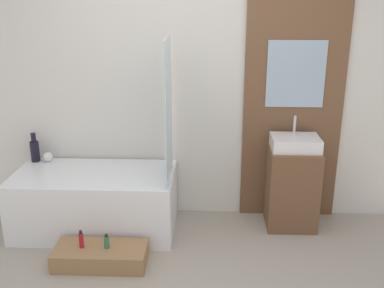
{
  "coord_description": "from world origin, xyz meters",
  "views": [
    {
      "loc": [
        0.18,
        -2.65,
        2.14
      ],
      "look_at": [
        0.05,
        0.69,
        1.02
      ],
      "focal_mm": 42.0,
      "sensor_mm": 36.0,
      "label": 1
    }
  ],
  "objects_px": {
    "wooden_step_bench": "(101,256)",
    "vase_tall_dark": "(35,150)",
    "bottle_soap_secondary": "(107,242)",
    "bottle_soap_primary": "(81,240)",
    "sink": "(295,143)",
    "vase_round_light": "(48,157)",
    "bathtub": "(96,201)"
  },
  "relations": [
    {
      "from": "sink",
      "to": "bottle_soap_primary",
      "type": "height_order",
      "value": "sink"
    },
    {
      "from": "vase_tall_dark",
      "to": "bottle_soap_primary",
      "type": "relative_size",
      "value": 1.89
    },
    {
      "from": "bathtub",
      "to": "vase_tall_dark",
      "type": "distance_m",
      "value": 0.81
    },
    {
      "from": "bathtub",
      "to": "vase_tall_dark",
      "type": "height_order",
      "value": "vase_tall_dark"
    },
    {
      "from": "wooden_step_bench",
      "to": "vase_round_light",
      "type": "height_order",
      "value": "vase_round_light"
    },
    {
      "from": "wooden_step_bench",
      "to": "bottle_soap_secondary",
      "type": "relative_size",
      "value": 6.07
    },
    {
      "from": "vase_round_light",
      "to": "bottle_soap_primary",
      "type": "height_order",
      "value": "vase_round_light"
    },
    {
      "from": "wooden_step_bench",
      "to": "bottle_soap_secondary",
      "type": "bearing_deg",
      "value": 0.0
    },
    {
      "from": "wooden_step_bench",
      "to": "bottle_soap_secondary",
      "type": "height_order",
      "value": "bottle_soap_secondary"
    },
    {
      "from": "bottle_soap_primary",
      "to": "sink",
      "type": "bearing_deg",
      "value": 22.24
    },
    {
      "from": "bathtub",
      "to": "vase_round_light",
      "type": "xyz_separation_m",
      "value": [
        -0.52,
        0.28,
        0.33
      ]
    },
    {
      "from": "wooden_step_bench",
      "to": "vase_tall_dark",
      "type": "distance_m",
      "value": 1.35
    },
    {
      "from": "bathtub",
      "to": "bottle_soap_secondary",
      "type": "relative_size",
      "value": 11.8
    },
    {
      "from": "vase_tall_dark",
      "to": "bottle_soap_primary",
      "type": "bearing_deg",
      "value": -52.96
    },
    {
      "from": "bathtub",
      "to": "vase_tall_dark",
      "type": "bearing_deg",
      "value": 155.94
    },
    {
      "from": "sink",
      "to": "bottle_soap_primary",
      "type": "distance_m",
      "value": 2.07
    },
    {
      "from": "bottle_soap_primary",
      "to": "bottle_soap_secondary",
      "type": "xyz_separation_m",
      "value": [
        0.21,
        0.0,
        -0.01
      ]
    },
    {
      "from": "sink",
      "to": "bottle_soap_secondary",
      "type": "relative_size",
      "value": 3.49
    },
    {
      "from": "wooden_step_bench",
      "to": "vase_tall_dark",
      "type": "height_order",
      "value": "vase_tall_dark"
    },
    {
      "from": "bathtub",
      "to": "vase_round_light",
      "type": "distance_m",
      "value": 0.68
    },
    {
      "from": "vase_round_light",
      "to": "bottle_soap_secondary",
      "type": "height_order",
      "value": "vase_round_light"
    },
    {
      "from": "sink",
      "to": "vase_tall_dark",
      "type": "relative_size",
      "value": 1.51
    },
    {
      "from": "sink",
      "to": "vase_round_light",
      "type": "relative_size",
      "value": 4.59
    },
    {
      "from": "bathtub",
      "to": "bottle_soap_secondary",
      "type": "xyz_separation_m",
      "value": [
        0.23,
        -0.6,
        -0.08
      ]
    },
    {
      "from": "vase_tall_dark",
      "to": "bottle_soap_secondary",
      "type": "height_order",
      "value": "vase_tall_dark"
    },
    {
      "from": "wooden_step_bench",
      "to": "sink",
      "type": "relative_size",
      "value": 1.74
    },
    {
      "from": "bathtub",
      "to": "bottle_soap_primary",
      "type": "bearing_deg",
      "value": -87.94
    },
    {
      "from": "bottle_soap_primary",
      "to": "bottle_soap_secondary",
      "type": "height_order",
      "value": "bottle_soap_primary"
    },
    {
      "from": "vase_tall_dark",
      "to": "bottle_soap_secondary",
      "type": "bearing_deg",
      "value": -45.26
    },
    {
      "from": "sink",
      "to": "bottle_soap_primary",
      "type": "bearing_deg",
      "value": -157.76
    },
    {
      "from": "bottle_soap_primary",
      "to": "bottle_soap_secondary",
      "type": "bearing_deg",
      "value": 0.0
    },
    {
      "from": "bottle_soap_primary",
      "to": "vase_tall_dark",
      "type": "bearing_deg",
      "value": 127.04
    }
  ]
}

